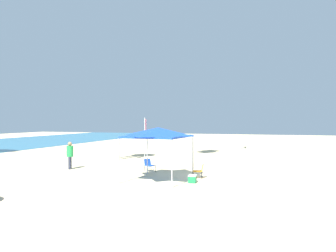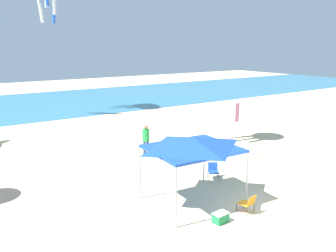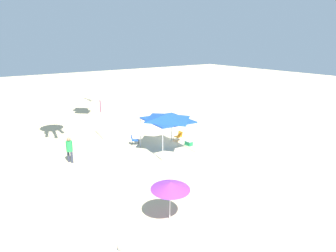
# 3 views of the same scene
# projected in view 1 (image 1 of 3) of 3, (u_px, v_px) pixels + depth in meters

# --- Properties ---
(ground) EXTENTS (120.00, 120.00, 0.10)m
(ground) POSITION_uv_depth(u_px,v_px,m) (198.00, 178.00, 19.51)
(ground) COLOR beige
(canopy_tent) EXTENTS (3.78, 3.33, 2.98)m
(canopy_tent) POSITION_uv_depth(u_px,v_px,m) (158.00, 133.00, 18.54)
(canopy_tent) COLOR #B7B7BC
(canopy_tent) RESTS_ON ground
(folding_chair_left_of_tent) EXTENTS (0.77, 0.80, 0.82)m
(folding_chair_left_of_tent) POSITION_uv_depth(u_px,v_px,m) (149.00, 164.00, 21.60)
(folding_chair_left_of_tent) COLOR black
(folding_chair_left_of_tent) RESTS_ON ground
(folding_chair_near_cooler) EXTENTS (0.61, 0.70, 0.82)m
(folding_chair_near_cooler) POSITION_uv_depth(u_px,v_px,m) (199.00, 170.00, 19.13)
(folding_chair_near_cooler) COLOR black
(folding_chair_near_cooler) RESTS_ON ground
(cooler_box) EXTENTS (0.65, 0.47, 0.40)m
(cooler_box) POSITION_uv_depth(u_px,v_px,m) (192.00, 179.00, 17.79)
(cooler_box) COLOR #1E8C4C
(cooler_box) RESTS_ON ground
(banner_flag) EXTENTS (0.36, 0.06, 3.59)m
(banner_flag) POSITION_uv_depth(u_px,v_px,m) (145.00, 136.00, 24.82)
(banner_flag) COLOR silver
(banner_flag) RESTS_ON ground
(person_by_tent) EXTENTS (0.47, 0.45, 1.89)m
(person_by_tent) POSITION_uv_depth(u_px,v_px,m) (70.00, 153.00, 22.67)
(person_by_tent) COLOR #33384C
(person_by_tent) RESTS_ON ground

